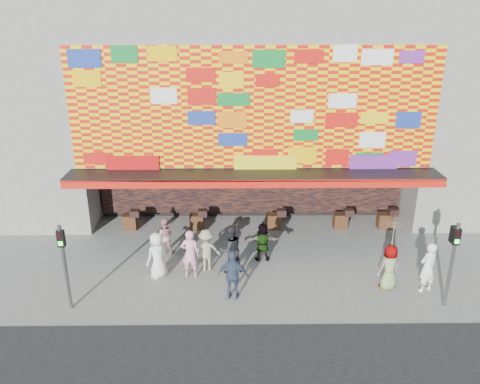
{
  "coord_description": "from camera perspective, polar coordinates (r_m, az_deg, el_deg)",
  "views": [
    {
      "loc": [
        -0.76,
        -14.66,
        9.07
      ],
      "look_at": [
        -0.57,
        2.0,
        2.75
      ],
      "focal_mm": 35.0,
      "sensor_mm": 36.0,
      "label": 1
    }
  ],
  "objects": [
    {
      "name": "ped_c",
      "position": [
        17.42,
        -1.18,
        -7.01
      ],
      "size": [
        1.14,
        1.04,
        1.9
      ],
      "primitive_type": "imported",
      "rotation": [
        0.0,
        0.0,
        3.57
      ],
      "color": "black",
      "rests_on": "ground"
    },
    {
      "name": "ped_e",
      "position": [
        15.95,
        -0.85,
        -10.11
      ],
      "size": [
        1.09,
        0.6,
        1.77
      ],
      "primitive_type": "imported",
      "rotation": [
        0.0,
        0.0,
        2.97
      ],
      "color": "#36435F",
      "rests_on": "ground"
    },
    {
      "name": "ped_d",
      "position": [
        17.69,
        -4.13,
        -7.08
      ],
      "size": [
        1.18,
        0.85,
        1.64
      ],
      "primitive_type": "imported",
      "rotation": [
        0.0,
        0.0,
        3.39
      ],
      "color": "#9C9371",
      "rests_on": "ground"
    },
    {
      "name": "ped_b",
      "position": [
        17.26,
        -6.09,
        -7.49
      ],
      "size": [
        0.71,
        0.5,
        1.86
      ],
      "primitive_type": "imported",
      "rotation": [
        0.0,
        0.0,
        3.06
      ],
      "color": "pink",
      "rests_on": "ground"
    },
    {
      "name": "ped_h",
      "position": [
        17.57,
        21.91,
        -8.51
      ],
      "size": [
        0.79,
        0.67,
        1.84
      ],
      "primitive_type": "imported",
      "rotation": [
        0.0,
        0.0,
        3.55
      ],
      "color": "white",
      "rests_on": "ground"
    },
    {
      "name": "ground",
      "position": [
        17.26,
        2.02,
        -10.95
      ],
      "size": [
        90.0,
        90.0,
        0.0
      ],
      "primitive_type": "plane",
      "color": "slate",
      "rests_on": "ground"
    },
    {
      "name": "signal_right",
      "position": [
        16.54,
        24.52,
        -7.1
      ],
      "size": [
        0.22,
        0.2,
        3.0
      ],
      "color": "#59595B",
      "rests_on": "ground"
    },
    {
      "name": "ped_g",
      "position": [
        17.3,
        17.75,
        -8.72
      ],
      "size": [
        0.96,
        0.79,
        1.68
      ],
      "primitive_type": "imported",
      "rotation": [
        0.0,
        0.0,
        3.51
      ],
      "color": "gray",
      "rests_on": "ground"
    },
    {
      "name": "parasol",
      "position": [
        16.73,
        18.23,
        -4.86
      ],
      "size": [
        1.06,
        1.08,
        1.81
      ],
      "color": "beige",
      "rests_on": "ground"
    },
    {
      "name": "ped_a",
      "position": [
        17.42,
        -10.03,
        -7.61
      ],
      "size": [
        1.01,
        1.0,
        1.76
      ],
      "primitive_type": "imported",
      "rotation": [
        0.0,
        0.0,
        3.91
      ],
      "color": "white",
      "rests_on": "ground"
    },
    {
      "name": "shop_building",
      "position": [
        23.17,
        1.27,
        11.24
      ],
      "size": [
        15.2,
        9.4,
        10.0
      ],
      "color": "gray",
      "rests_on": "ground"
    },
    {
      "name": "ped_f",
      "position": [
        18.37,
        2.77,
        -6.11
      ],
      "size": [
        1.45,
        0.52,
        1.54
      ],
      "primitive_type": "imported",
      "rotation": [
        0.0,
        0.0,
        3.19
      ],
      "color": "gray",
      "rests_on": "ground"
    },
    {
      "name": "ped_i",
      "position": [
        19.12,
        -9.18,
        -5.31
      ],
      "size": [
        0.74,
        0.58,
        1.5
      ],
      "primitive_type": "imported",
      "rotation": [
        0.0,
        0.0,
        3.16
      ],
      "color": "#D08696",
      "rests_on": "ground"
    },
    {
      "name": "signal_left",
      "position": [
        15.96,
        -20.68,
        -7.54
      ],
      "size": [
        0.22,
        0.2,
        3.0
      ],
      "color": "#59595B",
      "rests_on": "ground"
    }
  ]
}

